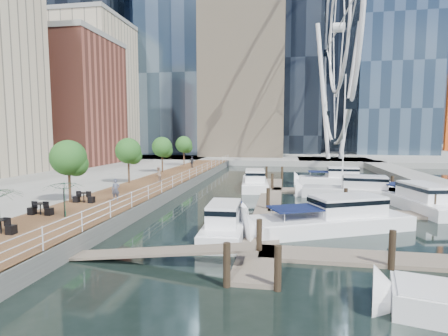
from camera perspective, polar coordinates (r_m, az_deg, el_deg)
ground at (r=20.57m, az=-2.41°, el=-11.54°), size 520.00×520.00×0.00m
boardwalk at (r=37.07m, az=-11.19°, el=-3.06°), size 6.00×60.00×1.00m
seawall at (r=36.11m, az=-6.73°, el=-3.22°), size 0.25×60.00×1.00m
land_far at (r=121.40m, az=7.77°, el=3.06°), size 200.00×114.00×1.00m
breakwater at (r=42.66m, az=31.47°, el=-2.66°), size 4.00×60.00×1.00m
pier at (r=72.10m, az=17.55°, el=1.03°), size 14.00×12.00×1.00m
railing at (r=36.00m, az=-6.90°, el=-1.61°), size 0.10×60.00×1.05m
floating_docks at (r=29.96m, az=16.94°, el=-5.31°), size 16.00×34.00×2.60m
midrise_condos at (r=59.95m, az=-30.09°, el=11.99°), size 19.00×67.00×28.00m
ferris_wheel at (r=74.56m, az=18.18°, el=20.89°), size 5.80×45.60×47.80m
street_trees at (r=36.71m, az=-15.37°, el=2.70°), size 2.60×42.60×4.60m
cafe_tables at (r=23.02m, az=-30.02°, el=-6.92°), size 2.50×13.70×0.74m
yacht_foreground at (r=23.27m, az=16.78°, el=-9.72°), size 11.65×7.58×2.15m
pedestrian_near at (r=27.74m, az=-17.28°, el=-3.41°), size 0.67×0.52×1.64m
pedestrian_mid at (r=36.77m, az=-10.68°, el=-1.07°), size 0.63×0.80×1.61m
pedestrian_far at (r=51.86m, az=-5.23°, el=1.04°), size 1.09×0.81×1.72m
moored_yachts at (r=33.34m, az=18.89°, el=-5.12°), size 18.32×33.86×11.50m
cafe_seating at (r=21.48m, az=-30.75°, el=-5.62°), size 4.84×8.27×2.55m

